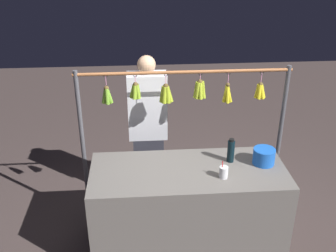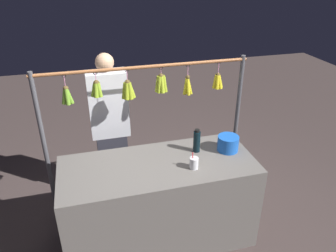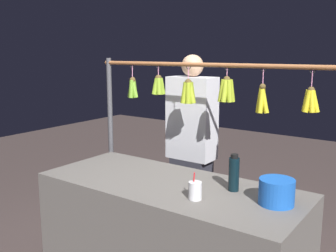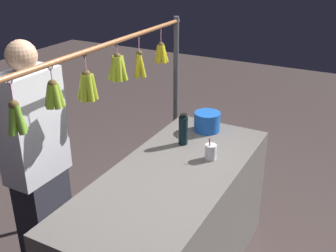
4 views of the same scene
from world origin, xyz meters
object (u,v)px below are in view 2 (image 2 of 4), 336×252
Objects in this scene: drink_cup at (194,163)px; vendor_person at (111,131)px; water_bottle at (197,141)px; blue_bucket at (228,143)px.

drink_cup is 1.16m from vendor_person.
drink_cup is 0.09× the size of vendor_person.
water_bottle is 0.31m from blue_bucket.
vendor_person reaches higher than blue_bucket.
drink_cup is at bearing 65.89° from water_bottle.
drink_cup reaches higher than blue_bucket.
blue_bucket is at bearing 168.57° from water_bottle.
blue_bucket is 0.47m from drink_cup.
blue_bucket is 0.12× the size of vendor_person.
water_bottle is 0.14× the size of vendor_person.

